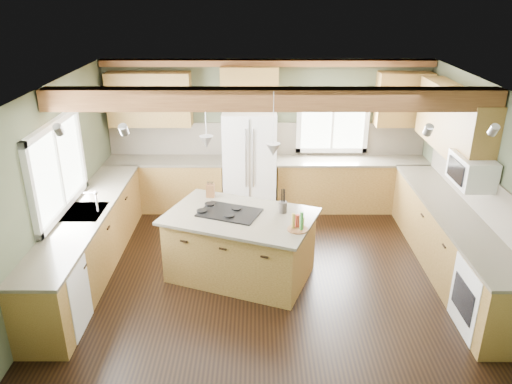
{
  "coord_description": "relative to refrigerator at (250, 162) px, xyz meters",
  "views": [
    {
      "loc": [
        -0.17,
        -6.04,
        3.77
      ],
      "look_at": [
        -0.19,
        0.3,
        1.1
      ],
      "focal_mm": 35.0,
      "sensor_mm": 36.0,
      "label": 1
    }
  ],
  "objects": [
    {
      "name": "utensil_crock",
      "position": [
        0.47,
        -2.09,
        0.1
      ],
      "size": [
        0.15,
        0.15,
        0.15
      ],
      "primitive_type": "cylinder",
      "rotation": [
        0.0,
        0.0,
        -0.46
      ],
      "color": "#453F37",
      "rests_on": "island_top"
    },
    {
      "name": "wall_left",
      "position": [
        -2.5,
        -2.12,
        0.4
      ],
      "size": [
        0.0,
        5.0,
        5.0
      ],
      "primitive_type": "plane",
      "rotation": [
        1.57,
        0.0,
        1.57
      ],
      "color": "#3F4632",
      "rests_on": "ground"
    },
    {
      "name": "oven",
      "position": [
        2.79,
        -3.37,
        -0.47
      ],
      "size": [
        0.6,
        0.72,
        0.84
      ],
      "primitive_type": "cube",
      "color": "white",
      "rests_on": "floor"
    },
    {
      "name": "upper_cab_back_left",
      "position": [
        -1.69,
        0.21,
        1.05
      ],
      "size": [
        1.4,
        0.35,
        0.9
      ],
      "primitive_type": "cube",
      "color": "brown",
      "rests_on": "wall_back"
    },
    {
      "name": "counter_left",
      "position": [
        -2.2,
        -2.07,
        0.0
      ],
      "size": [
        0.64,
        3.74,
        0.04
      ],
      "primitive_type": "cube",
      "color": "#443D31",
      "rests_on": "base_cab_left"
    },
    {
      "name": "base_cab_right",
      "position": [
        2.8,
        -2.07,
        -0.46
      ],
      "size": [
        0.6,
        3.7,
        0.88
      ],
      "primitive_type": "cube",
      "color": "brown",
      "rests_on": "floor"
    },
    {
      "name": "backsplash_back",
      "position": [
        0.3,
        0.36,
        0.31
      ],
      "size": [
        5.58,
        0.03,
        0.58
      ],
      "primitive_type": "cube",
      "color": "brown",
      "rests_on": "wall_back"
    },
    {
      "name": "upper_cab_over_fridge",
      "position": [
        -0.0,
        0.21,
        1.25
      ],
      "size": [
        0.96,
        0.35,
        0.7
      ],
      "primitive_type": "cube",
      "color": "brown",
      "rests_on": "wall_back"
    },
    {
      "name": "base_cab_back_left",
      "position": [
        -1.49,
        0.08,
        -0.46
      ],
      "size": [
        2.02,
        0.6,
        0.88
      ],
      "primitive_type": "cube",
      "color": "brown",
      "rests_on": "floor"
    },
    {
      "name": "faucet",
      "position": [
        -2.02,
        -2.07,
        0.15
      ],
      "size": [
        0.02,
        0.02,
        0.28
      ],
      "primitive_type": "cylinder",
      "color": "#B2B2B7",
      "rests_on": "sink"
    },
    {
      "name": "floor",
      "position": [
        0.3,
        -2.12,
        -0.9
      ],
      "size": [
        5.6,
        5.6,
        0.0
      ],
      "primitive_type": "plane",
      "color": "black",
      "rests_on": "ground"
    },
    {
      "name": "counter_right",
      "position": [
        2.8,
        -2.07,
        0.0
      ],
      "size": [
        0.64,
        3.74,
        0.04
      ],
      "primitive_type": "cube",
      "color": "#443D31",
      "rests_on": "base_cab_right"
    },
    {
      "name": "window_back",
      "position": [
        1.45,
        0.36,
        0.65
      ],
      "size": [
        1.1,
        0.04,
        1.0
      ],
      "primitive_type": "cube",
      "color": "white",
      "rests_on": "wall_back"
    },
    {
      "name": "counter_back_right",
      "position": [
        1.79,
        0.08,
        0.0
      ],
      "size": [
        2.66,
        0.64,
        0.04
      ],
      "primitive_type": "cube",
      "color": "#443D31",
      "rests_on": "base_cab_back_right"
    },
    {
      "name": "sink",
      "position": [
        -2.2,
        -2.07,
        0.01
      ],
      "size": [
        0.5,
        0.65,
        0.03
      ],
      "primitive_type": "cube",
      "color": "#262628",
      "rests_on": "counter_left"
    },
    {
      "name": "pendant_right",
      "position": [
        0.32,
        -2.34,
        0.98
      ],
      "size": [
        0.18,
        0.18,
        0.16
      ],
      "primitive_type": "cone",
      "rotation": [
        3.14,
        0.0,
        0.0
      ],
      "color": "#B2B2B7",
      "rests_on": "ceiling"
    },
    {
      "name": "refrigerator",
      "position": [
        0.0,
        0.0,
        0.0
      ],
      "size": [
        0.9,
        0.74,
        1.8
      ],
      "primitive_type": "cube",
      "color": "white",
      "rests_on": "floor"
    },
    {
      "name": "island_top",
      "position": [
        -0.1,
        -2.18,
        0.0
      ],
      "size": [
        2.24,
        1.83,
        0.04
      ],
      "primitive_type": "cube",
      "rotation": [
        0.0,
        0.0,
        -0.36
      ],
      "color": "#443D31",
      "rests_on": "island"
    },
    {
      "name": "dishwasher",
      "position": [
        -2.19,
        -3.37,
        -0.47
      ],
      "size": [
        0.6,
        0.6,
        0.84
      ],
      "primitive_type": "cube",
      "color": "white",
      "rests_on": "floor"
    },
    {
      "name": "counter_back_left",
      "position": [
        -1.49,
        0.08,
        0.0
      ],
      "size": [
        2.06,
        0.64,
        0.04
      ],
      "primitive_type": "cube",
      "color": "#443D31",
      "rests_on": "base_cab_back_left"
    },
    {
      "name": "knife_block",
      "position": [
        -0.54,
        -1.57,
        0.12
      ],
      "size": [
        0.12,
        0.1,
        0.19
      ],
      "primitive_type": "cube",
      "rotation": [
        0.0,
        0.0,
        -0.08
      ],
      "color": "brown",
      "rests_on": "island_top"
    },
    {
      "name": "wall_back",
      "position": [
        0.3,
        0.38,
        0.4
      ],
      "size": [
        5.6,
        0.0,
        5.6
      ],
      "primitive_type": "plane",
      "rotation": [
        1.57,
        0.0,
        0.0
      ],
      "color": "#3F4632",
      "rests_on": "ground"
    },
    {
      "name": "wall_right",
      "position": [
        3.1,
        -2.12,
        0.4
      ],
      "size": [
        0.0,
        5.0,
        5.0
      ],
      "primitive_type": "plane",
      "rotation": [
        1.57,
        0.0,
        -1.57
      ],
      "color": "#3F4632",
      "rests_on": "ground"
    },
    {
      "name": "island",
      "position": [
        -0.1,
        -2.18,
        -0.46
      ],
      "size": [
        2.09,
        1.68,
        0.88
      ],
      "primitive_type": "cube",
      "rotation": [
        0.0,
        0.0,
        -0.36
      ],
      "color": "brown",
      "rests_on": "floor"
    },
    {
      "name": "ceiling",
      "position": [
        0.3,
        -2.12,
        1.7
      ],
      "size": [
        5.6,
        5.6,
        0.0
      ],
      "primitive_type": "plane",
      "rotation": [
        3.14,
        0.0,
        0.0
      ],
      "color": "silver",
      "rests_on": "wall_back"
    },
    {
      "name": "base_cab_back_right",
      "position": [
        1.79,
        0.08,
        -0.46
      ],
      "size": [
        2.62,
        0.6,
        0.88
      ],
      "primitive_type": "cube",
      "color": "brown",
      "rests_on": "floor"
    },
    {
      "name": "ceiling_beam",
      "position": [
        0.3,
        -2.18,
        1.57
      ],
      "size": [
        5.55,
        0.26,
        0.26
      ],
      "primitive_type": "cube",
      "color": "#532E17",
      "rests_on": "ceiling"
    },
    {
      "name": "upper_cab_right",
      "position": [
        2.92,
        -1.22,
        1.05
      ],
      "size": [
        0.35,
        2.2,
        0.9
      ],
      "primitive_type": "cube",
      "color": "brown",
      "rests_on": "wall_right"
    },
    {
      "name": "pendant_left",
      "position": [
        -0.52,
        -2.02,
        0.98
      ],
      "size": [
        0.18,
        0.18,
        0.16
      ],
      "primitive_type": "cone",
      "rotation": [
        3.14,
        0.0,
        0.0
      ],
      "color": "#B2B2B7",
      "rests_on": "ceiling"
    },
    {
      "name": "backsplash_right",
      "position": [
        3.08,
        -2.07,
        0.31
      ],
      "size": [
        0.03,
        3.7,
        0.58
      ],
      "primitive_type": "cube",
      "color": "brown",
      "rests_on": "wall_right"
    },
    {
      "name": "soffit_trim",
      "position": [
        0.3,
        0.28,
        1.64
      ],
      "size": [
        5.55,
        0.2,
        0.1
      ],
      "primitive_type": "cube",
      "color": "#532E17",
      "rests_on": "ceiling"
    },
    {
      "name": "bottle_tray",
      "position": [
        0.63,
        -2.61,
        0.14
      ],
      "size": [
        0.35,
        0.35,
        0.24
      ],
      "primitive_type": null,
      "rotation": [
        0.0,
        0.0,
        -0.47
      ],
      "color": "brown",
      "rests_on": "island_top"
    },
    {
      "name": "window_left",
      "position": [
        -2.48,
        -2.07,
        0.65
      ],
      "size": [
        0.04,
        1.6,
        1.05
      ],
      "primitive_type": "cube",
      "color": "white",
      "rests_on": "wall_left"
    },
    {
      "name": "base_cab_left",
      "position": [
        -2.2,
        -2.07,
        -0.46
      ],
      "size": [
        0.6,
        3.7,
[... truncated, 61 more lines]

